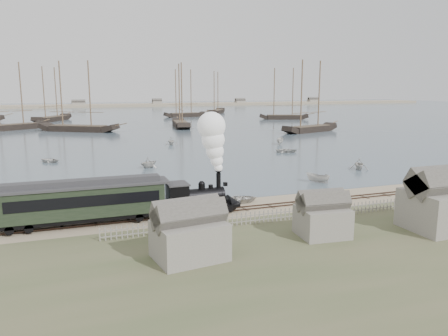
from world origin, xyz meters
name	(u,v)px	position (x,y,z in m)	size (l,w,h in m)	color
ground	(246,203)	(0.00, 0.00, 0.00)	(600.00, 600.00, 0.00)	tan
harbor_water	(106,114)	(0.00, 170.00, 0.03)	(600.00, 336.00, 0.06)	#40515B
rail_track	(253,208)	(0.00, -2.00, 0.04)	(120.00, 1.80, 0.16)	#3A281F
picket_fence_west	(209,229)	(-6.50, -7.00, 0.00)	(19.00, 0.10, 1.20)	slate
picket_fence_east	(386,210)	(12.50, -7.50, 0.00)	(15.00, 0.10, 1.20)	slate
shed_left	(190,258)	(-10.00, -13.00, 0.00)	(5.00, 4.00, 4.10)	slate
shed_mid	(322,236)	(2.00, -12.00, 0.00)	(4.00, 3.50, 3.60)	slate
shed_right	(440,229)	(13.00, -14.00, 0.00)	(6.00, 5.00, 5.10)	slate
far_spit	(95,107)	(0.00, 250.00, 0.00)	(500.00, 20.00, 1.80)	tan
locomotive	(211,169)	(-4.67, -2.00, 4.51)	(7.86, 2.94, 9.80)	black
passenger_coach	(85,200)	(-16.87, -2.00, 2.35)	(15.42, 2.97, 3.74)	black
beached_dinghy	(240,199)	(-0.45, 0.59, 0.41)	(3.96, 2.83, 0.82)	beige
rowboat_0	(39,197)	(-21.36, 8.78, 0.52)	(4.41, 3.15, 0.91)	beige
rowboat_1	(149,162)	(-6.21, 24.87, 0.91)	(3.24, 2.80, 1.71)	beige
rowboat_2	(318,178)	(12.94, 6.34, 0.68)	(3.20, 1.20, 1.23)	beige
rowboat_3	(287,150)	(21.90, 31.84, 0.49)	(4.14, 2.96, 0.86)	beige
rowboat_4	(359,164)	(23.94, 12.29, 0.92)	(3.27, 2.82, 1.72)	beige
rowboat_5	(280,141)	(26.12, 43.12, 0.78)	(3.75, 1.41, 1.45)	beige
rowboat_6	(49,160)	(-21.20, 35.77, 0.43)	(3.53, 2.52, 0.73)	beige
rowboat_7	(171,141)	(3.41, 50.87, 0.91)	(3.22, 2.77, 1.69)	beige
schooner_1	(11,96)	(-32.85, 100.13, 10.06)	(18.85, 4.35, 20.00)	black
schooner_2	(77,96)	(-14.79, 88.92, 10.06)	(23.49, 5.42, 20.00)	black
schooner_3	(180,95)	(16.17, 92.20, 10.06)	(20.21, 4.66, 20.00)	black
schooner_4	(311,96)	(46.80, 64.92, 10.06)	(19.72, 4.55, 20.00)	black
schooner_5	(284,94)	(62.74, 111.44, 10.06)	(18.90, 4.36, 20.00)	black
schooner_7	(51,94)	(-22.82, 132.79, 10.06)	(21.59, 4.98, 20.00)	black
schooner_8	(184,93)	(29.49, 138.09, 10.06)	(17.68, 4.08, 20.00)	black
schooner_9	(216,92)	(50.10, 156.68, 10.06)	(21.40, 4.94, 20.00)	black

